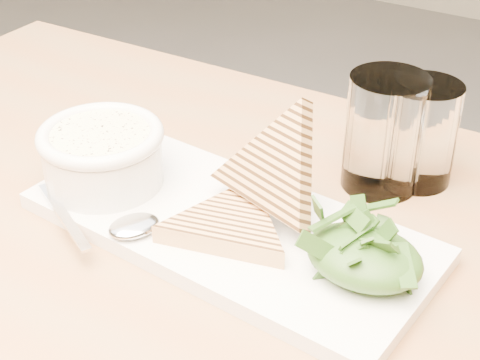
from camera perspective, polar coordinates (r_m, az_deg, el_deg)
The scene contains 14 objects.
table_top at distance 0.65m, azimuth -1.96°, elevation -9.96°, with size 1.19×0.79×0.04m, color olive.
table_leg_bl at distance 1.37m, azimuth -12.82°, elevation -4.95°, with size 0.06×0.06×0.72m, color olive.
platter at distance 0.69m, azimuth -0.87°, elevation -3.67°, with size 0.39×0.17×0.02m, color white.
soup_bowl at distance 0.75m, azimuth -10.56°, elevation 1.42°, with size 0.12×0.12×0.05m, color white.
soup at distance 0.73m, azimuth -10.78°, elevation 3.32°, with size 0.10×0.10×0.01m, color #F9EDAD.
bowl_rim at distance 0.73m, azimuth -10.80°, elevation 3.46°, with size 0.13×0.13×0.01m, color white.
sandwich_flat at distance 0.67m, azimuth -0.79°, elevation -3.51°, with size 0.14×0.14×0.02m, color tan, non-canonical shape.
sandwich_lean at distance 0.68m, azimuth 2.67°, elevation 0.79°, with size 0.14×0.14×0.08m, color tan, non-canonical shape.
salad_base at distance 0.62m, azimuth 9.62°, elevation -5.89°, with size 0.10×0.08×0.04m, color #13330B.
arugula_pile at distance 0.62m, azimuth 9.68°, elevation -5.34°, with size 0.11×0.10×0.05m, color #3E6324, non-canonical shape.
spoon_bowl at distance 0.68m, azimuth -8.23°, elevation -3.55°, with size 0.04×0.05×0.01m, color silver.
spoon_handle at distance 0.71m, azimuth -13.51°, elevation -2.72°, with size 0.12×0.01×0.00m, color silver.
glass_near at distance 0.77m, azimuth 13.92°, elevation 3.53°, with size 0.07×0.07×0.11m, color white.
glass_far at distance 0.75m, azimuth 11.14°, elevation 3.60°, with size 0.08×0.08×0.12m, color white.
Camera 1 is at (0.34, -0.26, 1.18)m, focal length 55.00 mm.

